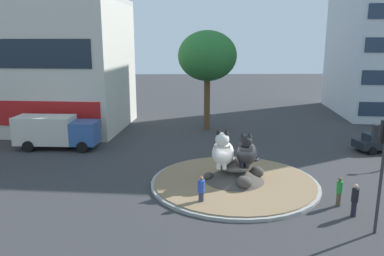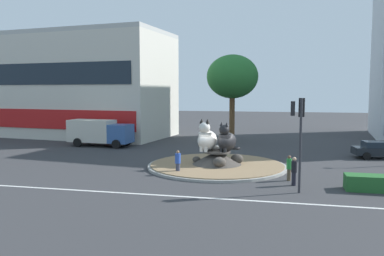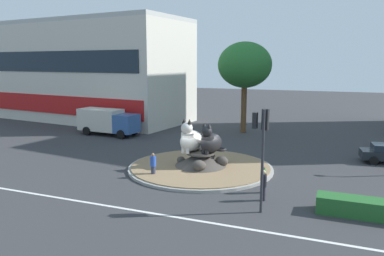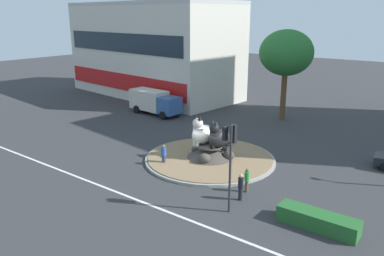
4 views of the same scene
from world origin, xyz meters
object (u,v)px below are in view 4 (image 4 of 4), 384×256
at_px(cat_statue_black, 218,137).
at_px(shophouse_block, 153,49).
at_px(broadleaf_tree_behind_island, 286,53).
at_px(traffic_light_mast, 231,149).
at_px(pedestrian_black_shirt, 241,186).
at_px(delivery_box_truck, 154,101).
at_px(pedestrian_blue_shirt, 164,155).
at_px(pedestrian_green_shirt, 247,180).
at_px(cat_statue_white, 202,133).

height_order(cat_statue_black, shophouse_block, shophouse_block).
bearing_deg(broadleaf_tree_behind_island, cat_statue_black, -84.71).
height_order(traffic_light_mast, pedestrian_black_shirt, traffic_light_mast).
height_order(pedestrian_black_shirt, delivery_box_truck, delivery_box_truck).
relative_size(traffic_light_mast, pedestrian_blue_shirt, 3.20).
height_order(broadleaf_tree_behind_island, pedestrian_blue_shirt, broadleaf_tree_behind_island).
distance_m(cat_statue_black, pedestrian_green_shirt, 5.68).
height_order(cat_statue_black, pedestrian_black_shirt, cat_statue_black).
height_order(cat_statue_white, delivery_box_truck, cat_statue_white).
bearing_deg(delivery_box_truck, cat_statue_white, -28.79).
distance_m(traffic_light_mast, broadleaf_tree_behind_island, 22.42).
xyz_separation_m(cat_statue_white, pedestrian_green_shirt, (5.89, -3.27, -1.26)).
bearing_deg(pedestrian_black_shirt, cat_statue_white, 108.64).
height_order(cat_statue_black, delivery_box_truck, cat_statue_black).
bearing_deg(pedestrian_green_shirt, pedestrian_blue_shirt, 69.55).
height_order(traffic_light_mast, pedestrian_blue_shirt, traffic_light_mast).
relative_size(pedestrian_green_shirt, pedestrian_black_shirt, 0.93).
bearing_deg(pedestrian_black_shirt, pedestrian_blue_shirt, 133.50).
xyz_separation_m(cat_statue_black, pedestrian_black_shirt, (4.69, -4.61, -1.12)).
bearing_deg(pedestrian_blue_shirt, shophouse_block, 156.42).
distance_m(cat_statue_black, pedestrian_black_shirt, 6.67).
xyz_separation_m(cat_statue_white, traffic_light_mast, (6.32, -6.12, 1.75)).
relative_size(cat_statue_white, shophouse_block, 0.09).
relative_size(traffic_light_mast, delivery_box_truck, 0.78).
distance_m(cat_statue_black, pedestrian_blue_shirt, 4.40).
distance_m(pedestrian_green_shirt, pedestrian_blue_shirt, 7.36).
relative_size(cat_statue_white, delivery_box_truck, 0.36).
bearing_deg(cat_statue_white, delivery_box_truck, -112.06).
bearing_deg(traffic_light_mast, cat_statue_white, 54.82).
height_order(cat_statue_black, broadleaf_tree_behind_island, broadleaf_tree_behind_island).
height_order(traffic_light_mast, pedestrian_green_shirt, traffic_light_mast).
height_order(pedestrian_green_shirt, pedestrian_blue_shirt, pedestrian_blue_shirt).
xyz_separation_m(traffic_light_mast, delivery_box_truck, (-19.10, 14.55, -2.37)).
distance_m(cat_statue_black, broadleaf_tree_behind_island, 15.98).
distance_m(traffic_light_mast, shophouse_block, 35.90).
bearing_deg(cat_statue_white, pedestrian_black_shirt, 65.09).
xyz_separation_m(shophouse_block, pedestrian_blue_shirt, (19.41, -20.15, -5.52)).
relative_size(shophouse_block, pedestrian_black_shirt, 15.30).
relative_size(shophouse_block, broadleaf_tree_behind_island, 2.73).
relative_size(pedestrian_black_shirt, pedestrian_blue_shirt, 1.05).
distance_m(traffic_light_mast, pedestrian_black_shirt, 3.36).
distance_m(shophouse_block, broadleaf_tree_behind_island, 21.06).
distance_m(pedestrian_green_shirt, pedestrian_black_shirt, 1.27).
bearing_deg(delivery_box_truck, cat_statue_black, -25.72).
bearing_deg(broadleaf_tree_behind_island, shophouse_block, 174.49).
bearing_deg(cat_statue_black, pedestrian_green_shirt, 70.71).
bearing_deg(pedestrian_blue_shirt, broadleaf_tree_behind_island, 107.65).
relative_size(traffic_light_mast, shophouse_block, 0.20).
bearing_deg(cat_statue_black, delivery_box_truck, -102.42).
bearing_deg(broadleaf_tree_behind_island, cat_statue_white, -90.27).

